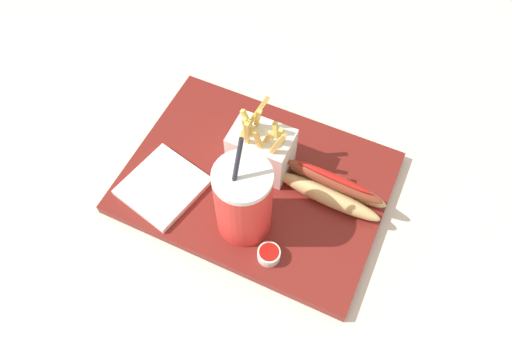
# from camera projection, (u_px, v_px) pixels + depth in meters

# --- Properties ---
(ground_plane) EXTENTS (2.40, 2.40, 0.02)m
(ground_plane) POSITION_uv_depth(u_px,v_px,m) (256.00, 188.00, 0.90)
(ground_plane) COLOR silver
(food_tray) EXTENTS (0.45, 0.33, 0.02)m
(food_tray) POSITION_uv_depth(u_px,v_px,m) (256.00, 182.00, 0.88)
(food_tray) COLOR maroon
(food_tray) RESTS_ON ground_plane
(soda_cup) EXTENTS (0.09, 0.09, 0.23)m
(soda_cup) POSITION_uv_depth(u_px,v_px,m) (243.00, 200.00, 0.76)
(soda_cup) COLOR red
(soda_cup) RESTS_ON food_tray
(fries_basket) EXTENTS (0.10, 0.07, 0.16)m
(fries_basket) POSITION_uv_depth(u_px,v_px,m) (261.00, 149.00, 0.85)
(fries_basket) COLOR white
(fries_basket) RESTS_ON food_tray
(hot_dog_1) EXTENTS (0.19, 0.07, 0.06)m
(hot_dog_1) POSITION_uv_depth(u_px,v_px,m) (332.00, 188.00, 0.84)
(hot_dog_1) COLOR #DBB775
(hot_dog_1) RESTS_ON food_tray
(ketchup_cup_1) EXTENTS (0.04, 0.04, 0.02)m
(ketchup_cup_1) POSITION_uv_depth(u_px,v_px,m) (269.00, 254.00, 0.79)
(ketchup_cup_1) COLOR white
(ketchup_cup_1) RESTS_ON food_tray
(napkin_stack) EXTENTS (0.15, 0.15, 0.01)m
(napkin_stack) POSITION_uv_depth(u_px,v_px,m) (163.00, 186.00, 0.86)
(napkin_stack) COLOR white
(napkin_stack) RESTS_ON food_tray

